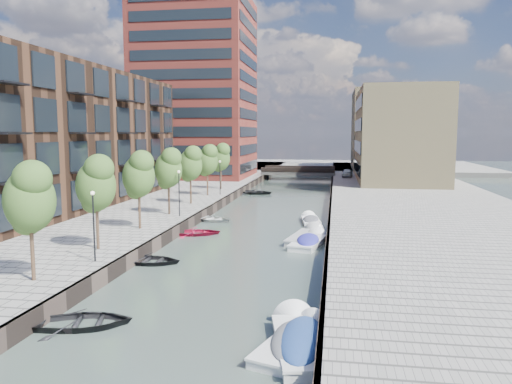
% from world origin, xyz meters
% --- Properties ---
extents(water, '(300.00, 300.00, 0.00)m').
position_xyz_m(water, '(0.00, 40.00, 0.00)').
color(water, '#38473F').
rests_on(water, ground).
extents(quay_left, '(60.00, 140.00, 1.00)m').
position_xyz_m(quay_left, '(-36.00, 40.00, 0.50)').
color(quay_left, gray).
rests_on(quay_left, ground).
extents(quay_right, '(20.00, 140.00, 1.00)m').
position_xyz_m(quay_right, '(16.00, 40.00, 0.50)').
color(quay_right, gray).
rests_on(quay_right, ground).
extents(quay_wall_left, '(0.25, 140.00, 1.00)m').
position_xyz_m(quay_wall_left, '(-6.10, 40.00, 0.50)').
color(quay_wall_left, '#332823').
rests_on(quay_wall_left, ground).
extents(quay_wall_right, '(0.25, 140.00, 1.00)m').
position_xyz_m(quay_wall_right, '(6.10, 40.00, 0.50)').
color(quay_wall_right, '#332823').
rests_on(quay_wall_right, ground).
extents(far_closure, '(80.00, 40.00, 1.00)m').
position_xyz_m(far_closure, '(0.00, 100.00, 0.50)').
color(far_closure, gray).
rests_on(far_closure, ground).
extents(apartment_block, '(8.00, 38.00, 14.00)m').
position_xyz_m(apartment_block, '(-20.00, 30.00, 8.00)').
color(apartment_block, '#311D13').
rests_on(apartment_block, quay_left).
extents(tower, '(18.00, 18.00, 30.00)m').
position_xyz_m(tower, '(-17.00, 65.00, 16.00)').
color(tower, '#99362C').
rests_on(tower, quay_left).
extents(tan_block_near, '(12.00, 25.00, 14.00)m').
position_xyz_m(tan_block_near, '(16.00, 62.00, 8.00)').
color(tan_block_near, tan).
rests_on(tan_block_near, quay_right).
extents(tan_block_far, '(12.00, 20.00, 16.00)m').
position_xyz_m(tan_block_far, '(16.00, 88.00, 9.00)').
color(tan_block_far, tan).
rests_on(tan_block_far, quay_right).
extents(bridge, '(13.00, 6.00, 1.30)m').
position_xyz_m(bridge, '(0.00, 72.00, 1.39)').
color(bridge, gray).
rests_on(bridge, ground).
extents(tree_0, '(2.50, 2.50, 5.95)m').
position_xyz_m(tree_0, '(-8.50, 4.00, 5.31)').
color(tree_0, '#382619').
rests_on(tree_0, quay_left).
extents(tree_1, '(2.50, 2.50, 5.95)m').
position_xyz_m(tree_1, '(-8.50, 11.00, 5.31)').
color(tree_1, '#382619').
rests_on(tree_1, quay_left).
extents(tree_2, '(2.50, 2.50, 5.95)m').
position_xyz_m(tree_2, '(-8.50, 18.00, 5.31)').
color(tree_2, '#382619').
rests_on(tree_2, quay_left).
extents(tree_3, '(2.50, 2.50, 5.95)m').
position_xyz_m(tree_3, '(-8.50, 25.00, 5.31)').
color(tree_3, '#382619').
rests_on(tree_3, quay_left).
extents(tree_4, '(2.50, 2.50, 5.95)m').
position_xyz_m(tree_4, '(-8.50, 32.00, 5.31)').
color(tree_4, '#382619').
rests_on(tree_4, quay_left).
extents(tree_5, '(2.50, 2.50, 5.95)m').
position_xyz_m(tree_5, '(-8.50, 39.00, 5.31)').
color(tree_5, '#382619').
rests_on(tree_5, quay_left).
extents(tree_6, '(2.50, 2.50, 5.95)m').
position_xyz_m(tree_6, '(-8.50, 46.00, 5.31)').
color(tree_6, '#382619').
rests_on(tree_6, quay_left).
extents(lamp_0, '(0.24, 0.24, 4.12)m').
position_xyz_m(lamp_0, '(-7.20, 8.00, 3.51)').
color(lamp_0, black).
rests_on(lamp_0, quay_left).
extents(lamp_1, '(0.24, 0.24, 4.12)m').
position_xyz_m(lamp_1, '(-7.20, 24.00, 3.51)').
color(lamp_1, black).
rests_on(lamp_1, quay_left).
extents(lamp_2, '(0.24, 0.24, 4.12)m').
position_xyz_m(lamp_2, '(-7.20, 40.00, 3.51)').
color(lamp_2, black).
rests_on(lamp_2, quay_left).
extents(sloop_0, '(4.98, 4.14, 0.89)m').
position_xyz_m(sloop_0, '(-4.27, 1.00, 0.00)').
color(sloop_0, black).
rests_on(sloop_0, ground).
extents(sloop_1, '(4.18, 2.99, 0.86)m').
position_xyz_m(sloop_1, '(-5.32, 11.61, 0.00)').
color(sloop_1, black).
rests_on(sloop_1, ground).
extents(sloop_2, '(4.68, 3.85, 0.84)m').
position_xyz_m(sloop_2, '(-4.81, 20.98, 0.00)').
color(sloop_2, '#A61234').
rests_on(sloop_2, ground).
extents(sloop_3, '(4.98, 4.23, 0.88)m').
position_xyz_m(sloop_3, '(-5.19, 27.46, 0.00)').
color(sloop_3, '#BAB9B7').
rests_on(sloop_3, ground).
extents(sloop_4, '(5.41, 4.30, 1.01)m').
position_xyz_m(sloop_4, '(-4.34, 49.15, 0.00)').
color(sloop_4, black).
rests_on(sloop_4, ground).
extents(motorboat_0, '(3.01, 5.95, 1.89)m').
position_xyz_m(motorboat_0, '(5.27, 0.53, 0.23)').
color(motorboat_0, white).
rests_on(motorboat_0, ground).
extents(motorboat_1, '(3.10, 5.10, 1.61)m').
position_xyz_m(motorboat_1, '(5.09, 0.44, 0.20)').
color(motorboat_1, silver).
rests_on(motorboat_1, ground).
extents(motorboat_2, '(3.00, 5.92, 1.88)m').
position_xyz_m(motorboat_2, '(4.46, 20.65, 0.11)').
color(motorboat_2, '#B6B6B4').
rests_on(motorboat_2, ground).
extents(motorboat_3, '(2.84, 5.51, 1.75)m').
position_xyz_m(motorboat_3, '(4.72, 18.78, 0.21)').
color(motorboat_3, white).
rests_on(motorboat_3, ground).
extents(motorboat_4, '(2.17, 4.66, 1.50)m').
position_xyz_m(motorboat_4, '(4.30, 28.20, 0.18)').
color(motorboat_4, white).
rests_on(motorboat_4, ground).
extents(car, '(2.01, 4.27, 1.41)m').
position_xyz_m(car, '(8.57, 66.66, 1.71)').
color(car, '#A5A9AA').
rests_on(car, quay_right).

